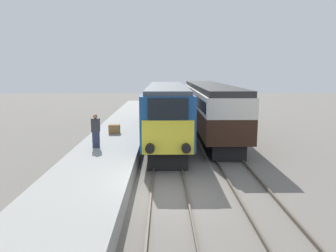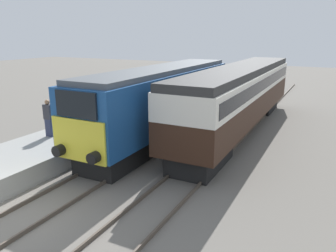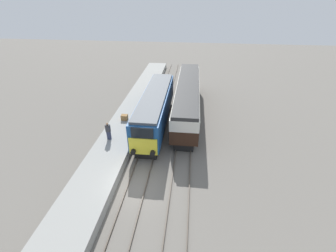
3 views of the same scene
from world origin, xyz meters
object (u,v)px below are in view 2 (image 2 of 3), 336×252
(passenger_carriage, at_px, (241,92))
(person_on_platform, at_px, (49,118))
(locomotive, at_px, (163,100))
(luggage_crate, at_px, (106,114))

(passenger_carriage, xyz_separation_m, person_on_platform, (-7.27, -8.00, -0.61))
(locomotive, distance_m, luggage_crate, 3.67)
(locomotive, relative_size, person_on_platform, 7.60)
(locomotive, bearing_deg, passenger_carriage, 45.65)
(person_on_platform, bearing_deg, locomotive, 49.50)
(person_on_platform, xyz_separation_m, luggage_crate, (0.41, 3.96, -0.62))
(locomotive, xyz_separation_m, luggage_crate, (-3.46, -0.57, -1.08))
(locomotive, bearing_deg, person_on_platform, -130.50)
(locomotive, height_order, luggage_crate, locomotive)
(locomotive, xyz_separation_m, person_on_platform, (-3.87, -4.53, -0.46))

